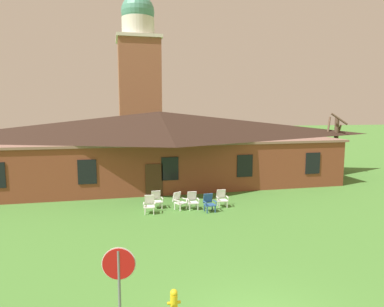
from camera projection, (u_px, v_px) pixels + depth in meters
name	position (u px, v px, depth m)	size (l,w,h in m)	color
brick_building	(160.00, 146.00, 26.84)	(26.45, 10.40, 5.37)	brown
dome_tower	(139.00, 80.00, 41.37)	(5.18, 5.18, 19.65)	#93563D
stop_sign	(119.00, 275.00, 8.16)	(0.80, 0.17, 2.32)	slate
lawn_chair_by_porch	(149.00, 204.00, 18.51)	(0.70, 0.73, 0.96)	silver
lawn_chair_near_door	(157.00, 199.00, 19.50)	(0.68, 0.71, 0.96)	silver
lawn_chair_left_end	(179.00, 200.00, 19.22)	(0.84, 0.87, 0.96)	white
lawn_chair_middle	(192.00, 200.00, 19.32)	(0.65, 0.68, 0.96)	white
lawn_chair_right_end	(209.00, 202.00, 18.83)	(0.68, 0.71, 0.96)	#2D5693
lawn_chair_far_side	(222.00, 198.00, 19.78)	(0.67, 0.70, 0.96)	silver
bare_tree_beside_building	(336.00, 142.00, 29.58)	(1.45, 1.92, 5.24)	brown
fire_hydrant	(174.00, 304.00, 9.22)	(0.36, 0.28, 0.79)	gold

